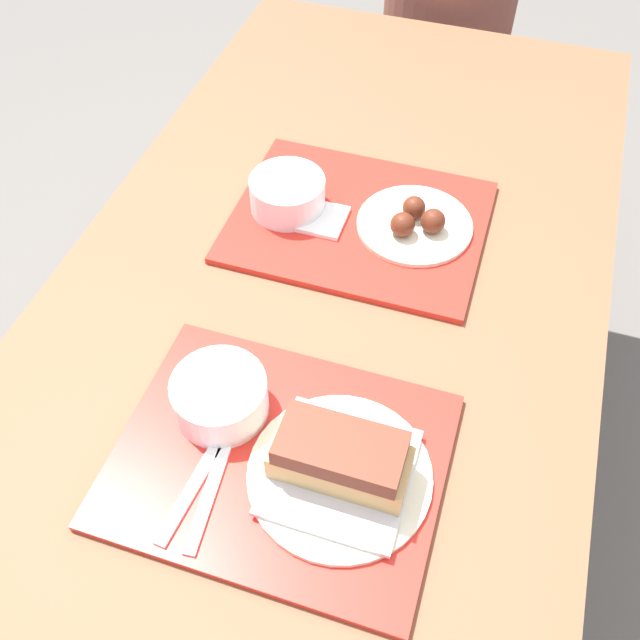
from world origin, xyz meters
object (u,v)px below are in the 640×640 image
at_px(brisket_sandwich_plate, 340,464).
at_px(bowl_coleslaw_near, 220,395).
at_px(tray_near, 279,460).
at_px(bowl_coleslaw_far, 287,192).
at_px(wings_plate_far, 415,222).
at_px(tray_far, 358,221).

bearing_deg(brisket_sandwich_plate, bowl_coleslaw_near, 165.23).
xyz_separation_m(tray_near, bowl_coleslaw_near, (-0.10, 0.05, 0.04)).
bearing_deg(brisket_sandwich_plate, bowl_coleslaw_far, 116.83).
bearing_deg(wings_plate_far, tray_far, -175.86).
xyz_separation_m(bowl_coleslaw_near, wings_plate_far, (0.17, 0.42, -0.02)).
relative_size(tray_near, bowl_coleslaw_far, 3.30).
bearing_deg(bowl_coleslaw_far, brisket_sandwich_plate, -63.17).
distance_m(brisket_sandwich_plate, bowl_coleslaw_far, 0.51).
xyz_separation_m(tray_near, tray_far, (-0.03, 0.46, 0.00)).
distance_m(bowl_coleslaw_far, wings_plate_far, 0.22).
xyz_separation_m(tray_far, brisket_sandwich_plate, (0.11, -0.46, 0.04)).
bearing_deg(brisket_sandwich_plate, wings_plate_far, 91.57).
bearing_deg(bowl_coleslaw_far, tray_far, 4.04).
relative_size(bowl_coleslaw_far, wings_plate_far, 0.66).
xyz_separation_m(tray_far, bowl_coleslaw_far, (-0.12, -0.01, 0.04)).
xyz_separation_m(brisket_sandwich_plate, bowl_coleslaw_far, (-0.23, 0.45, 0.00)).
bearing_deg(tray_far, bowl_coleslaw_far, -175.96).
bearing_deg(bowl_coleslaw_far, tray_near, -71.87).
height_order(tray_near, tray_far, same).
bearing_deg(bowl_coleslaw_near, tray_far, 80.20).
relative_size(tray_far, brisket_sandwich_plate, 1.79).
relative_size(tray_far, bowl_coleslaw_far, 3.30).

